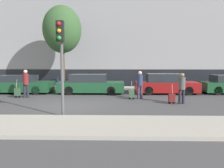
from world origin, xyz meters
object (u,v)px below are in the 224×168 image
(parked_car_0, at_px, (20,85))
(pedestrian_right, at_px, (182,86))
(pedestrian_center, at_px, (140,83))
(trolley_right, at_px, (172,98))
(trolley_left, at_px, (17,92))
(traffic_light, at_px, (61,49))
(parked_car_1, at_px, (91,84))
(parked_bicycle, at_px, (60,83))
(parked_car_2, at_px, (165,84))
(trolley_center, at_px, (132,94))
(pedestrian_left, at_px, (26,82))
(bare_tree_near_crossing, at_px, (62,30))

(parked_car_0, height_order, pedestrian_right, pedestrian_right)
(pedestrian_center, distance_m, trolley_right, 2.33)
(trolley_left, relative_size, pedestrian_center, 0.68)
(trolley_left, height_order, traffic_light, traffic_light)
(parked_car_1, distance_m, traffic_light, 7.25)
(parked_bicycle, bearing_deg, trolley_right, -39.88)
(parked_car_2, distance_m, traffic_light, 9.21)
(pedestrian_center, relative_size, trolley_center, 1.56)
(trolley_left, bearing_deg, pedestrian_center, -2.07)
(parked_car_0, height_order, trolley_right, parked_car_0)
(pedestrian_center, distance_m, trolley_center, 0.84)
(parked_car_2, bearing_deg, pedestrian_left, -167.45)
(pedestrian_right, bearing_deg, trolley_right, -179.93)
(parked_car_2, height_order, pedestrian_center, pedestrian_center)
(trolley_left, distance_m, trolley_center, 7.18)
(parked_car_2, height_order, trolley_center, parked_car_2)
(parked_car_2, xyz_separation_m, traffic_light, (-5.66, -6.98, 2.04))
(trolley_right, relative_size, traffic_light, 0.28)
(bare_tree_near_crossing, bearing_deg, parked_car_1, -33.85)
(parked_car_0, distance_m, trolley_left, 2.22)
(parked_car_2, bearing_deg, bare_tree_near_crossing, 168.65)
(pedestrian_left, bearing_deg, trolley_right, -16.01)
(pedestrian_center, distance_m, bare_tree_near_crossing, 7.85)
(parked_car_2, relative_size, pedestrian_center, 2.57)
(pedestrian_center, relative_size, parked_bicycle, 0.96)
(trolley_center, height_order, trolley_right, trolley_center)
(parked_car_0, height_order, trolley_center, parked_car_0)
(parked_car_1, relative_size, parked_bicycle, 2.63)
(traffic_light, bearing_deg, pedestrian_center, 52.18)
(pedestrian_left, distance_m, trolley_right, 8.90)
(pedestrian_right, distance_m, traffic_light, 6.68)
(parked_car_1, bearing_deg, pedestrian_left, -152.34)
(parked_car_0, height_order, pedestrian_center, pedestrian_center)
(parked_bicycle, height_order, bare_tree_near_crossing, bare_tree_near_crossing)
(parked_car_1, xyz_separation_m, trolley_left, (-4.39, -2.04, -0.29))
(parked_bicycle, xyz_separation_m, bare_tree_near_crossing, (0.48, -0.86, 4.26))
(parked_car_0, relative_size, pedestrian_left, 2.51)
(trolley_center, xyz_separation_m, bare_tree_near_crossing, (-5.14, 4.10, 4.42))
(parked_car_2, bearing_deg, parked_car_1, -179.62)
(pedestrian_right, bearing_deg, pedestrian_left, 160.38)
(traffic_light, bearing_deg, trolley_left, 129.86)
(trolley_left, bearing_deg, pedestrian_left, 3.38)
(parked_car_1, distance_m, pedestrian_right, 6.63)
(pedestrian_left, relative_size, bare_tree_near_crossing, 0.27)
(parked_car_1, xyz_separation_m, parked_bicycle, (-2.85, 2.45, -0.16))
(trolley_center, xyz_separation_m, pedestrian_right, (2.59, -1.37, 0.60))
(trolley_left, bearing_deg, trolley_right, -11.76)
(parked_bicycle, distance_m, bare_tree_near_crossing, 4.37)
(trolley_left, distance_m, pedestrian_center, 7.70)
(parked_car_2, bearing_deg, trolley_right, -97.63)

